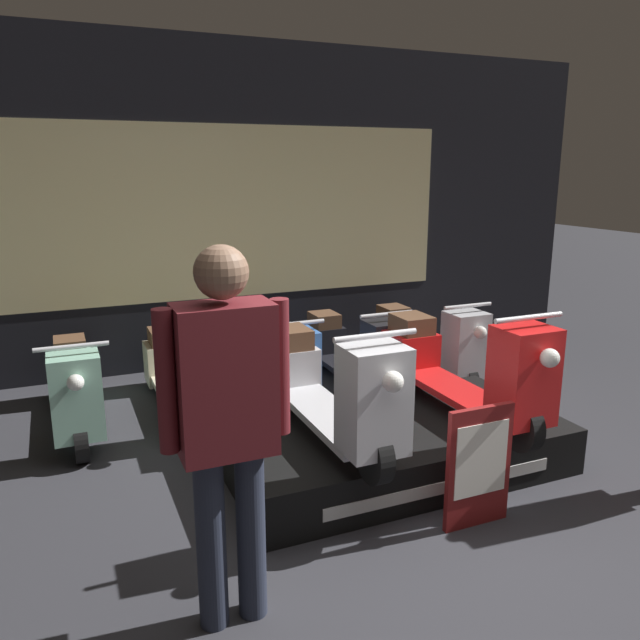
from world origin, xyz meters
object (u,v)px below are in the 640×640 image
at_px(scooter_backrow_1, 178,375).
at_px(scooter_backrow_3, 352,352).
at_px(scooter_backrow_4, 426,343).
at_px(person_left_browsing, 227,413).
at_px(scooter_display_left, 327,388).
at_px(scooter_backrow_0, 75,388).
at_px(scooter_backrow_2, 270,363).
at_px(price_sign_board, 479,466).
at_px(scooter_display_right, 461,368).

xyz_separation_m(scooter_backrow_1, scooter_backrow_3, (1.60, 0.00, 0.00)).
relative_size(scooter_backrow_4, person_left_browsing, 1.01).
distance_m(scooter_display_left, scooter_backrow_0, 2.16).
xyz_separation_m(scooter_backrow_2, price_sign_board, (0.43, -2.36, 0.03)).
height_order(scooter_backrow_3, price_sign_board, scooter_backrow_3).
distance_m(scooter_backrow_3, price_sign_board, 2.39).
bearing_deg(price_sign_board, person_left_browsing, -172.44).
bearing_deg(scooter_display_right, scooter_backrow_4, 64.68).
height_order(scooter_display_left, scooter_backrow_4, scooter_display_left).
height_order(scooter_backrow_2, price_sign_board, scooter_backrow_2).
xyz_separation_m(scooter_display_left, person_left_browsing, (-0.89, -0.98, 0.35)).
bearing_deg(scooter_backrow_0, scooter_backrow_1, 0.00).
relative_size(scooter_backrow_0, scooter_backrow_1, 1.00).
relative_size(scooter_backrow_1, scooter_backrow_3, 1.00).
height_order(scooter_display_right, scooter_backrow_1, scooter_display_right).
xyz_separation_m(scooter_backrow_2, scooter_backrow_3, (0.80, 0.00, 0.00)).
distance_m(scooter_display_right, scooter_backrow_1, 2.30).
relative_size(scooter_backrow_0, person_left_browsing, 1.01).
bearing_deg(scooter_display_left, scooter_backrow_3, 58.85).
bearing_deg(price_sign_board, scooter_backrow_2, 100.41).
xyz_separation_m(person_left_browsing, price_sign_board, (1.48, 0.20, -0.63)).
height_order(scooter_display_left, scooter_backrow_1, scooter_display_left).
relative_size(scooter_display_right, scooter_backrow_1, 1.00).
relative_size(scooter_display_left, price_sign_board, 2.39).
distance_m(scooter_backrow_1, scooter_backrow_2, 0.80).
distance_m(scooter_backrow_0, scooter_backrow_4, 3.20).
xyz_separation_m(scooter_display_left, scooter_backrow_0, (-1.45, 1.57, -0.32)).
relative_size(scooter_display_right, scooter_backrow_4, 1.00).
relative_size(scooter_backrow_3, person_left_browsing, 1.01).
bearing_deg(scooter_backrow_4, person_left_browsing, -135.97).
bearing_deg(scooter_backrow_1, scooter_display_right, -43.57).
bearing_deg(price_sign_board, scooter_backrow_4, 63.72).
bearing_deg(person_left_browsing, price_sign_board, 7.56).
bearing_deg(scooter_backrow_1, scooter_backrow_2, 0.00).
relative_size(scooter_display_right, scooter_backrow_0, 1.00).
relative_size(scooter_display_left, scooter_backrow_3, 1.00).
xyz_separation_m(scooter_backrow_2, scooter_backrow_4, (1.60, 0.00, 0.00)).
height_order(scooter_backrow_3, person_left_browsing, person_left_browsing).
height_order(scooter_backrow_1, price_sign_board, scooter_backrow_1).
height_order(scooter_display_left, scooter_display_right, same).
xyz_separation_m(scooter_backrow_3, scooter_backrow_4, (0.80, 0.00, 0.00)).
bearing_deg(person_left_browsing, scooter_backrow_2, 67.75).
height_order(scooter_backrow_1, person_left_browsing, person_left_browsing).
xyz_separation_m(scooter_display_right, scooter_backrow_0, (-2.45, 1.57, -0.32)).
height_order(scooter_backrow_1, scooter_backrow_4, same).
bearing_deg(price_sign_board, scooter_display_right, 61.84).
height_order(scooter_display_right, scooter_backrow_2, scooter_display_right).
xyz_separation_m(scooter_display_right, scooter_backrow_3, (-0.05, 1.57, -0.32)).
distance_m(scooter_backrow_0, person_left_browsing, 2.70).
bearing_deg(scooter_backrow_3, scooter_backrow_1, 180.00).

